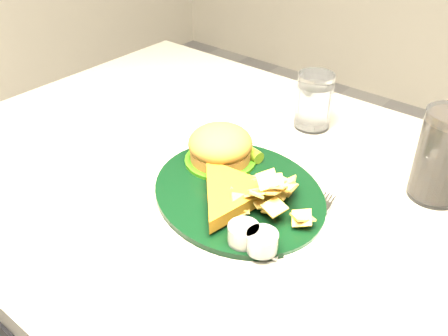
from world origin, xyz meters
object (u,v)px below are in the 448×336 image
Objects in this scene: cola_glass at (443,156)px; water_glass at (314,101)px; fork_napkin at (294,230)px; table at (246,332)px; dinner_plate at (239,177)px.

water_glass is at bearing 164.81° from cola_glass.
fork_napkin is (-0.12, -0.22, -0.07)m from cola_glass.
cola_glass is (0.27, -0.07, 0.02)m from water_glass.
table is 10.98× the size of water_glass.
cola_glass reaches higher than dinner_plate.
table is at bearing 115.69° from dinner_plate.
dinner_plate is 1.97× the size of fork_napkin.
water_glass is (-0.03, 0.23, 0.43)m from table.
cola_glass is at bearing 51.94° from fork_napkin.
water_glass is 0.33m from fork_napkin.
table is 0.49m from water_glass.
dinner_plate is (0.00, -0.04, 0.41)m from table.
fork_napkin is at bearing -119.06° from cola_glass.
water_glass is at bearing 107.86° from fork_napkin.
cola_glass reaches higher than water_glass.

